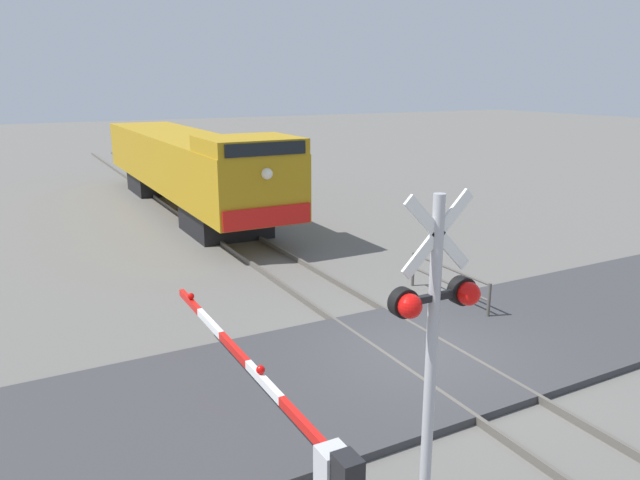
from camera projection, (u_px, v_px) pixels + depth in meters
ground_plane at (422, 358)px, 12.32m from camera, size 160.00×160.00×0.00m
rail_track_left at (393, 362)px, 11.97m from camera, size 0.08×80.00×0.15m
rail_track_right at (450, 347)px, 12.63m from camera, size 0.08×80.00×0.15m
road_surface at (422, 355)px, 12.30m from camera, size 36.00×4.82×0.14m
locomotive at (187, 165)px, 25.87m from camera, size 3.09×18.00×3.75m
crossing_signal at (434, 329)px, 6.95m from camera, size 1.18×0.33×4.33m
crossing_gate at (293, 428)px, 8.39m from camera, size 0.36×7.21×1.26m
guard_railing at (448, 279)px, 15.24m from camera, size 0.08×3.00×0.95m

